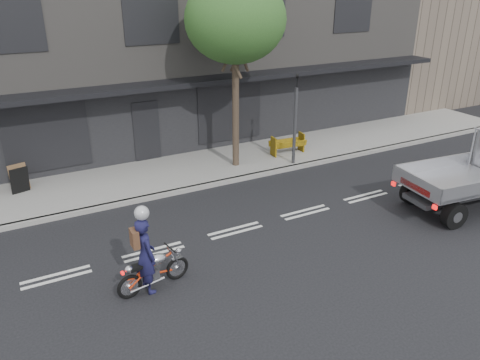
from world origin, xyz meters
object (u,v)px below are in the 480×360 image
Objects in this scene: street_tree at (235,20)px; construction_barrier at (291,145)px; motorcycle at (154,270)px; rider at (146,255)px; sandwich_board at (20,180)px; traffic_light_pole at (295,124)px.

street_tree is 5.31m from construction_barrier.
rider is (-0.15, -0.00, 0.43)m from motorcycle.
rider is 6.99m from sandwich_board.
sandwich_board reaches higher than construction_barrier.
traffic_light_pole is 8.70m from rider.
motorcycle is 1.27× the size of construction_barrier.
rider reaches higher than motorcycle.
sandwich_board is (-9.29, 1.84, -1.05)m from traffic_light_pole.
traffic_light_pole is 1.96× the size of motorcycle.
street_tree is 8.85m from rider.
construction_barrier is (7.45, 5.62, 0.07)m from motorcycle.
street_tree is at bearing 156.97° from traffic_light_pole.
traffic_light_pole is 8.63m from motorcycle.
street_tree is 7.52× the size of sandwich_board.
motorcycle is (-5.05, -5.68, -4.80)m from street_tree.
rider is (-7.20, -4.83, -0.75)m from traffic_light_pole.
sandwich_board is at bearing 172.28° from street_tree.
construction_barrier is (7.60, 5.62, -0.36)m from rider.
traffic_light_pole reaches higher than motorcycle.
rider is at bearing -87.62° from sandwich_board.
sandwich_board is at bearing 168.81° from traffic_light_pole.
street_tree reaches higher than rider.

